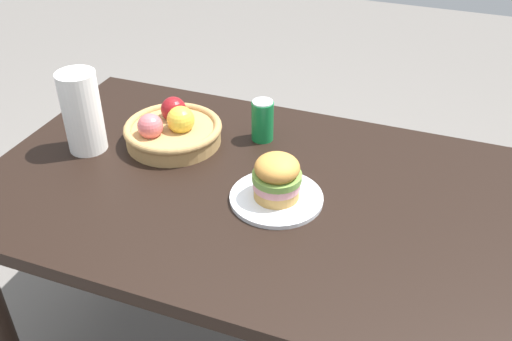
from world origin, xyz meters
TOP-DOWN VIEW (x-y plane):
  - dining_table at (0.00, 0.00)m, footprint 1.40×0.90m
  - plate at (0.11, -0.03)m, footprint 0.24×0.24m
  - sandwich at (0.11, -0.03)m, footprint 0.13×0.13m
  - soda_can at (-0.03, 0.24)m, footprint 0.07×0.07m
  - fruit_basket at (-0.27, 0.13)m, footprint 0.29×0.29m
  - paper_towel_roll at (-0.49, 0.01)m, footprint 0.11×0.11m

SIDE VIEW (x-z plane):
  - dining_table at x=0.00m, z-range 0.27..1.02m
  - plate at x=0.11m, z-range 0.75..0.76m
  - fruit_basket at x=-0.27m, z-range 0.73..0.85m
  - soda_can at x=-0.03m, z-range 0.75..0.88m
  - sandwich at x=0.11m, z-range 0.76..0.88m
  - paper_towel_roll at x=-0.49m, z-range 0.75..0.99m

